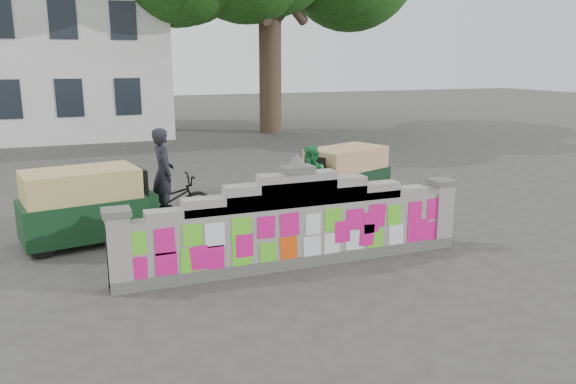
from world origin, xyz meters
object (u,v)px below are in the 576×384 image
object	(u,v)px
cyclist_rider	(164,184)
rickshaw_right	(344,174)
pedestrian	(311,182)
cyclist_bike	(165,202)
rickshaw_left	(86,205)

from	to	relation	value
cyclist_rider	rickshaw_right	distance (m)	4.65
pedestrian	rickshaw_right	distance (m)	1.63
cyclist_bike	rickshaw_right	xyz separation A→B (m)	(4.62, 0.52, 0.17)
cyclist_rider	rickshaw_left	xyz separation A→B (m)	(-1.62, -0.50, -0.19)
cyclist_bike	cyclist_rider	world-z (taller)	cyclist_rider
pedestrian	cyclist_bike	bearing A→B (deg)	-98.40
cyclist_bike	pedestrian	distance (m)	3.32
cyclist_bike	rickshaw_left	xyz separation A→B (m)	(-1.62, -0.50, 0.21)
rickshaw_right	cyclist_rider	bearing A→B (deg)	-15.22
pedestrian	rickshaw_right	xyz separation A→B (m)	(1.33, 0.93, -0.10)
rickshaw_left	rickshaw_right	size ratio (longest dim) A/B	1.06
cyclist_rider	cyclist_bike	bearing A→B (deg)	-0.00
cyclist_rider	rickshaw_right	world-z (taller)	cyclist_rider
cyclist_rider	rickshaw_left	distance (m)	1.70
rickshaw_left	cyclist_rider	bearing A→B (deg)	6.97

